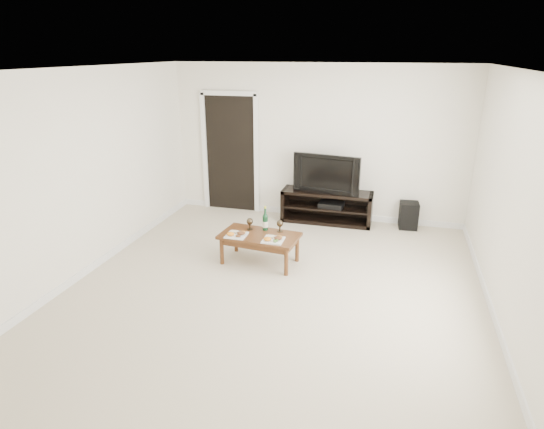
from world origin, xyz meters
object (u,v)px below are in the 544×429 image
(television, at_px, (328,173))
(subwoofer, at_px, (409,215))
(coffee_table, at_px, (260,249))
(media_console, at_px, (327,207))

(television, xyz_separation_m, subwoofer, (1.35, 0.08, -0.65))
(coffee_table, bearing_deg, subwoofer, 43.74)
(television, height_order, subwoofer, television)
(subwoofer, bearing_deg, media_console, 179.03)
(media_console, xyz_separation_m, subwoofer, (1.35, 0.08, -0.05))
(television, distance_m, coffee_table, 2.04)
(television, bearing_deg, media_console, -171.49)
(television, bearing_deg, subwoofer, 12.04)
(coffee_table, bearing_deg, television, 70.61)
(subwoofer, relative_size, coffee_table, 0.42)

